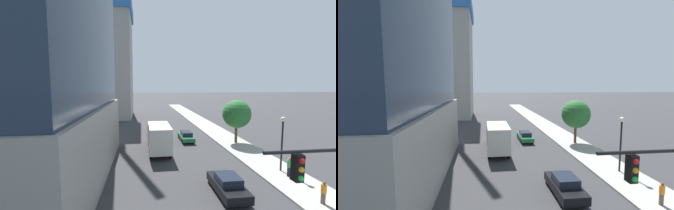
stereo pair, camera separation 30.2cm
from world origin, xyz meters
The scene contains 10 objects.
sidewalk centered at (8.30, 20.00, 0.07)m, with size 4.34×120.00×0.15m, color #9E9B93.
construction_building centered at (-13.35, 52.00, 15.35)m, with size 14.90×22.66×38.05m.
street_lamp centered at (8.62, 14.69, 3.58)m, with size 0.44×0.44×5.15m.
street_tree centered at (8.66, 24.49, 4.17)m, with size 3.88×3.88×5.98m.
car_black centered at (2.00, 11.44, 0.72)m, with size 1.91×4.42×1.48m.
car_green centered at (2.00, 26.73, 0.72)m, with size 1.74×4.61×1.42m.
car_red centered at (-2.38, 32.55, 0.68)m, with size 1.81×4.31×1.38m.
box_truck centered at (-2.38, 22.17, 1.95)m, with size 2.48×7.87×3.51m.
pedestrian_orange_shirt centered at (7.89, 9.17, 0.95)m, with size 0.34×0.34×1.58m.
pedestrian_green_shirt centered at (8.49, 13.42, 1.02)m, with size 0.34×0.34×1.71m.
Camera 1 is at (-4.37, -3.25, 8.33)m, focal length 22.68 mm.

